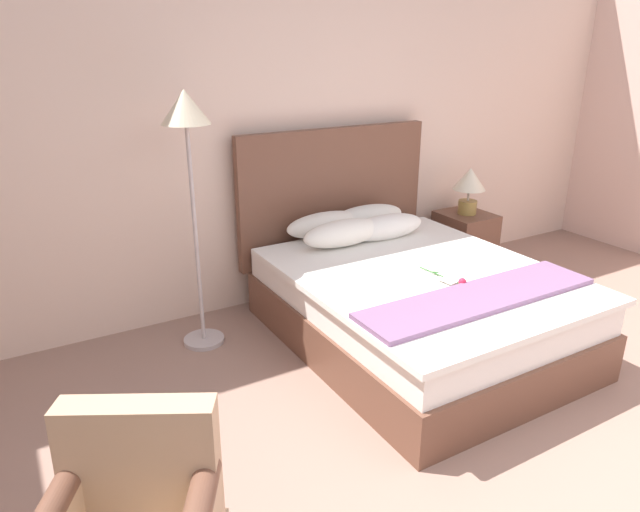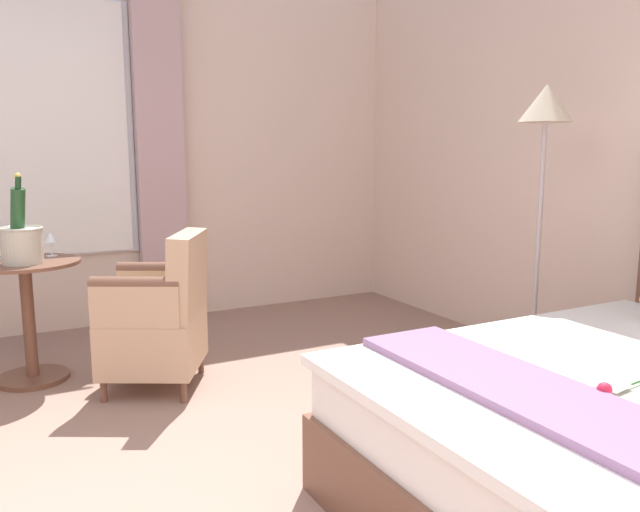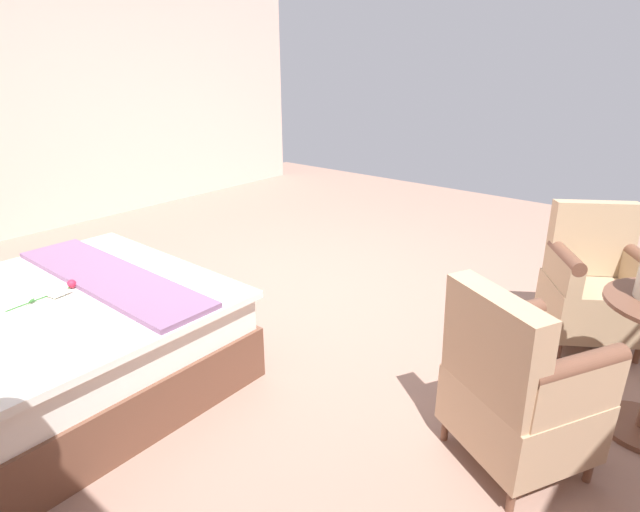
{
  "view_description": "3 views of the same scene",
  "coord_description": "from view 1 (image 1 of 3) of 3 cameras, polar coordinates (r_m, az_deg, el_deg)",
  "views": [
    {
      "loc": [
        -2.02,
        -0.7,
        1.98
      ],
      "look_at": [
        -0.76,
        1.46,
        1.03
      ],
      "focal_mm": 32.0,
      "sensor_mm": 36.0,
      "label": 1
    },
    {
      "loc": [
        1.6,
        -0.05,
        1.33
      ],
      "look_at": [
        -0.93,
        1.3,
        0.86
      ],
      "focal_mm": 35.0,
      "sensor_mm": 36.0,
      "label": 2
    },
    {
      "loc": [
        -2.34,
        2.73,
        1.74
      ],
      "look_at": [
        -1.06,
        1.17,
        0.96
      ],
      "focal_mm": 28.0,
      "sensor_mm": 36.0,
      "label": 3
    }
  ],
  "objects": [
    {
      "name": "wall_headboard_side",
      "position": [
        4.47,
        -3.13,
        13.39
      ],
      "size": [
        6.85,
        0.12,
        2.81
      ],
      "color": "beige",
      "rests_on": "ground"
    },
    {
      "name": "nightstand",
      "position": [
        5.31,
        14.2,
        1.34
      ],
      "size": [
        0.44,
        0.46,
        0.54
      ],
      "color": "brown",
      "rests_on": "ground"
    },
    {
      "name": "bedside_lamp",
      "position": [
        5.16,
        14.72,
        6.99
      ],
      "size": [
        0.28,
        0.28,
        0.41
      ],
      "color": "olive",
      "rests_on": "nightstand"
    },
    {
      "name": "floor_lamp_brass",
      "position": [
        3.66,
        -13.07,
        11.06
      ],
      "size": [
        0.3,
        0.3,
        1.71
      ],
      "color": "#BBB0B0",
      "rests_on": "ground"
    },
    {
      "name": "bed",
      "position": [
        4.01,
        8.55,
        -3.66
      ],
      "size": [
        1.66,
        2.14,
        1.35
      ],
      "color": "brown",
      "rests_on": "ground"
    }
  ]
}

